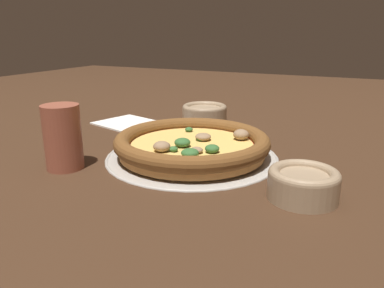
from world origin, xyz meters
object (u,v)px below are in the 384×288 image
(bowl_near, at_px, (303,183))
(fork, at_px, (147,124))
(pizza, at_px, (192,144))
(drinking_cup, at_px, (63,137))
(bowl_far, at_px, (205,113))
(napkin, at_px, (130,123))
(pizza_tray, at_px, (192,156))

(bowl_near, relative_size, fork, 0.75)
(pizza, bearing_deg, drinking_cup, -139.79)
(fork, bearing_deg, bowl_far, 165.81)
(drinking_cup, xyz_separation_m, napkin, (-0.08, 0.32, -0.05))
(bowl_far, bearing_deg, napkin, -145.62)
(bowl_far, height_order, fork, bowl_far)
(pizza_tray, distance_m, drinking_cup, 0.24)
(pizza, bearing_deg, bowl_near, -23.39)
(pizza, xyz_separation_m, bowl_far, (-0.10, 0.28, -0.00))
(drinking_cup, height_order, fork, drinking_cup)
(pizza_tray, relative_size, napkin, 1.72)
(pizza, distance_m, fork, 0.29)
(pizza_tray, xyz_separation_m, bowl_far, (-0.10, 0.28, 0.02))
(drinking_cup, bearing_deg, bowl_far, 79.38)
(bowl_far, relative_size, napkin, 0.61)
(bowl_near, bearing_deg, drinking_cup, -172.47)
(pizza_tray, height_order, drinking_cup, drinking_cup)
(pizza, xyz_separation_m, bowl_near, (0.23, -0.10, -0.00))
(pizza_tray, distance_m, bowl_near, 0.25)
(bowl_near, height_order, drinking_cup, drinking_cup)
(bowl_near, distance_m, fork, 0.54)
(pizza, height_order, bowl_near, pizza)
(fork, bearing_deg, pizza_tray, 88.80)
(napkin, bearing_deg, fork, 27.04)
(napkin, bearing_deg, bowl_near, -28.53)
(pizza, relative_size, bowl_far, 2.52)
(napkin, bearing_deg, bowl_far, 34.38)
(bowl_near, bearing_deg, napkin, 151.47)
(bowl_near, distance_m, bowl_far, 0.50)
(fork, bearing_deg, napkin, -23.71)
(pizza_tray, distance_m, bowl_far, 0.30)
(bowl_near, bearing_deg, fork, 147.37)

